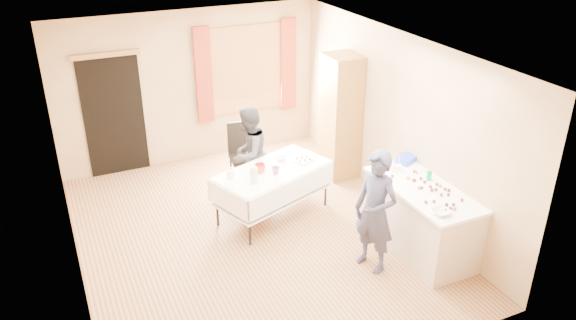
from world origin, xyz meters
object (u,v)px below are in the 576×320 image
woman (249,154)px  party_table (273,188)px  chair (244,165)px  counter (421,219)px  cabinet (340,117)px  girl (375,212)px

woman → party_table: bearing=61.1°
party_table → chair: chair is taller
counter → chair: (-1.44, 2.72, -0.16)m
cabinet → party_table: (-1.52, -0.77, -0.57)m
girl → woman: size_ratio=1.08×
chair → girl: bearing=-70.6°
cabinet → girl: bearing=-109.8°
party_table → chair: (-0.02, 1.14, -0.15)m
counter → chair: bearing=117.9°
girl → party_table: bearing=-178.6°
chair → woman: bearing=-94.0°
cabinet → chair: size_ratio=2.04×
counter → girl: (-0.77, -0.08, 0.34)m
cabinet → party_table: size_ratio=1.09×
counter → chair: chair is taller
counter → chair: 3.08m
party_table → chair: size_ratio=1.86×
party_table → counter: bearing=-68.0°
girl → woman: (-0.75, 2.31, -0.06)m
counter → woman: (-1.53, 2.23, 0.28)m
cabinet → counter: (-0.10, -2.34, -0.56)m
counter → girl: girl is taller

